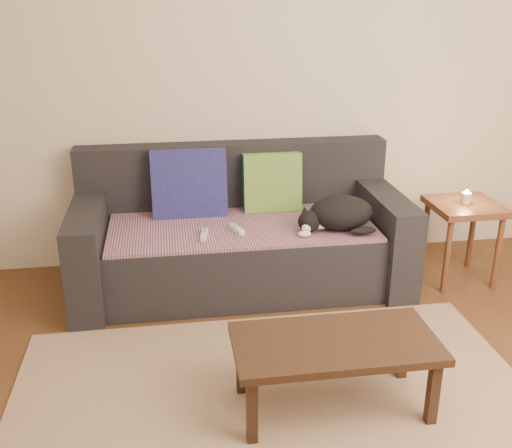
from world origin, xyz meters
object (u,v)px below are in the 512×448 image
(wii_remote_a, at_px, (237,229))
(side_table, at_px, (464,217))
(sofa, at_px, (240,238))
(cat, at_px, (338,214))
(coffee_table, at_px, (335,349))
(wii_remote_b, at_px, (204,235))

(wii_remote_a, bearing_deg, side_table, -108.26)
(sofa, bearing_deg, cat, -23.31)
(cat, bearing_deg, side_table, 28.87)
(cat, distance_m, side_table, 0.88)
(cat, xyz_separation_m, coffee_table, (-0.33, -1.12, -0.22))
(wii_remote_b, xyz_separation_m, side_table, (1.70, 0.08, -0.01))
(wii_remote_b, relative_size, coffee_table, 0.16)
(sofa, xyz_separation_m, coffee_table, (0.25, -1.38, 0.01))
(cat, bearing_deg, wii_remote_a, -160.07)
(wii_remote_b, bearing_deg, cat, -80.53)
(cat, xyz_separation_m, side_table, (0.87, 0.07, -0.10))
(cat, bearing_deg, sofa, -178.98)
(wii_remote_b, bearing_deg, sofa, -34.68)
(sofa, height_order, wii_remote_b, sofa)
(sofa, distance_m, side_table, 1.47)
(cat, distance_m, wii_remote_b, 0.83)
(sofa, xyz_separation_m, cat, (0.58, -0.25, 0.23))
(wii_remote_a, height_order, wii_remote_b, same)
(cat, relative_size, side_table, 1.01)
(wii_remote_b, bearing_deg, side_table, -78.47)
(cat, distance_m, wii_remote_a, 0.63)
(wii_remote_b, distance_m, side_table, 1.70)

